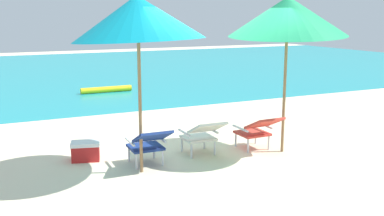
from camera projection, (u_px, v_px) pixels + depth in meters
ground_plane at (131, 110)px, 11.44m from camera, size 40.00×40.00×0.00m
ocean_band at (69, 71)px, 19.21m from camera, size 40.00×18.00×0.01m
swim_buoy at (106, 89)px, 13.98m from camera, size 1.60×0.18×0.18m
lounge_chair_left at (149, 142)px, 7.10m from camera, size 0.56×0.88×0.68m
lounge_chair_center at (202, 133)px, 7.64m from camera, size 0.56×0.89×0.68m
lounge_chair_right at (258, 129)px, 7.95m from camera, size 0.56×0.88×0.68m
beach_umbrella_left at (138, 18)px, 6.46m from camera, size 2.77×2.77×2.71m
beach_umbrella_right at (288, 16)px, 7.49m from camera, size 2.85×2.85×2.74m
cooler_box at (86, 151)px, 7.47m from camera, size 0.54×0.43×0.32m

